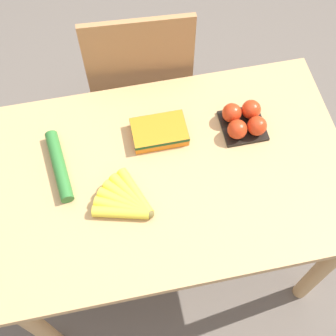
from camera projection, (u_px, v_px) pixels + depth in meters
The scene contains 7 objects.
ground_plane at pixel (168, 249), 2.16m from camera, with size 12.00×12.00×0.00m, color #665B51.
dining_table at pixel (168, 189), 1.60m from camera, with size 1.18×0.74×0.75m.
chair at pixel (140, 88), 1.96m from camera, with size 0.45×0.43×1.00m.
banana_bunch at pixel (127, 202), 1.43m from camera, with size 0.19×0.18×0.03m.
tomato_pack at pixel (244, 120), 1.55m from camera, with size 0.14×0.14×0.08m.
carrot_bag at pixel (158, 131), 1.54m from camera, with size 0.18×0.12×0.04m.
cucumber_near at pixel (59, 166), 1.48m from camera, with size 0.07×0.26×0.04m.
Camera 1 is at (-0.14, -0.69, 2.07)m, focal length 50.00 mm.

